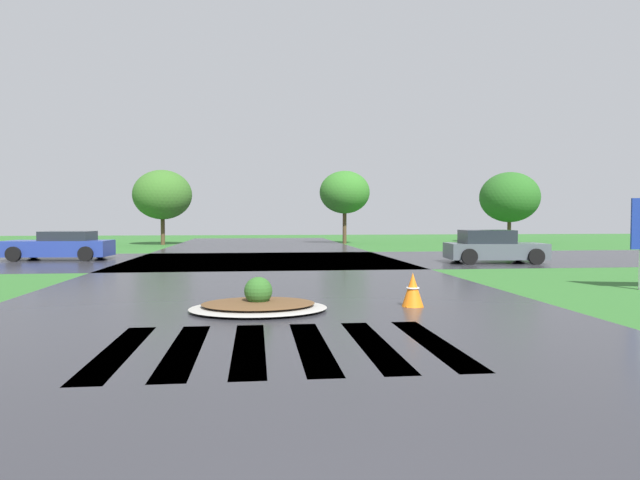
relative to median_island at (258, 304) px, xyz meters
name	(u,v)px	position (x,y,z in m)	size (l,w,h in m)	color
asphalt_roadway	(272,302)	(0.30, 1.15, -0.13)	(11.82, 80.00, 0.01)	#2B2B30
asphalt_cross_road	(264,260)	(0.30, 13.68, -0.13)	(90.00, 10.64, 0.01)	#2B2B30
crosswalk_stripes	(281,347)	(0.30, -3.17, -0.13)	(4.95, 3.36, 0.01)	white
median_island	(258,304)	(0.00, 0.00, 0.00)	(2.75, 2.17, 0.68)	#9E9B93
car_silver_hatch	(493,247)	(9.72, 11.03, 0.50)	(4.09, 2.42, 1.36)	#4C545B
car_blue_compact	(60,246)	(-8.66, 14.83, 0.47)	(4.53, 2.30, 1.27)	navy
traffic_cone	(413,290)	(3.20, 0.18, 0.21)	(0.46, 0.46, 0.71)	orange
background_treeline	(307,195)	(3.66, 29.18, 3.42)	(44.30, 5.31, 5.31)	#4C3823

